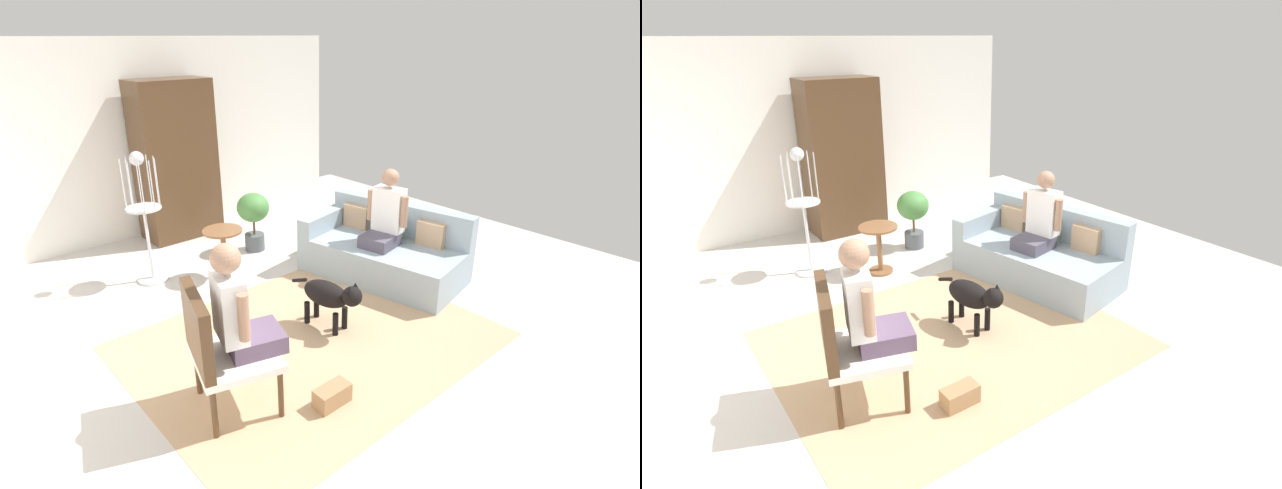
{
  "view_description": "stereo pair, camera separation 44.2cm",
  "coord_description": "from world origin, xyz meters",
  "views": [
    {
      "loc": [
        -2.75,
        -3.27,
        2.64
      ],
      "look_at": [
        -0.04,
        -0.23,
        0.92
      ],
      "focal_mm": 28.04,
      "sensor_mm": 36.0,
      "label": 1
    },
    {
      "loc": [
        -2.41,
        -3.54,
        2.64
      ],
      "look_at": [
        -0.04,
        -0.23,
        0.92
      ],
      "focal_mm": 28.04,
      "sensor_mm": 36.0,
      "label": 2
    }
  ],
  "objects": [
    {
      "name": "dog",
      "position": [
        0.1,
        -0.22,
        0.35
      ],
      "size": [
        0.33,
        0.81,
        0.55
      ],
      "color": "black",
      "rests_on": "ground"
    },
    {
      "name": "armoire_cabinet",
      "position": [
        0.22,
        2.99,
        1.06
      ],
      "size": [
        1.01,
        0.56,
        2.12
      ],
      "primitive_type": "cube",
      "color": "#4C331E",
      "rests_on": "ground"
    },
    {
      "name": "back_wall",
      "position": [
        0.0,
        3.4,
        1.31
      ],
      "size": [
        6.24,
        0.12,
        2.62
      ],
      "primitive_type": "cube",
      "color": "silver",
      "rests_on": "ground"
    },
    {
      "name": "round_end_table",
      "position": [
        -0.06,
        1.42,
        0.37
      ],
      "size": [
        0.45,
        0.45,
        0.59
      ],
      "color": "brown",
      "rests_on": "ground"
    },
    {
      "name": "armchair",
      "position": [
        -1.3,
        -0.52,
        0.58
      ],
      "size": [
        0.74,
        0.76,
        1.02
      ],
      "color": "#4C331E",
      "rests_on": "ground"
    },
    {
      "name": "couch",
      "position": [
        1.38,
        0.24,
        0.29
      ],
      "size": [
        1.28,
        1.96,
        0.8
      ],
      "color": "#8EA0AD",
      "rests_on": "ground"
    },
    {
      "name": "ground_plane",
      "position": [
        0.0,
        0.0,
        0.0
      ],
      "size": [
        8.02,
        8.02,
        0.0
      ],
      "primitive_type": "plane",
      "color": "beige"
    },
    {
      "name": "person_on_couch",
      "position": [
        1.34,
        0.2,
        0.75
      ],
      "size": [
        0.52,
        0.5,
        0.86
      ],
      "color": "#494556"
    },
    {
      "name": "potted_plant",
      "position": [
        0.66,
        1.84,
        0.5
      ],
      "size": [
        0.42,
        0.42,
        0.77
      ],
      "color": "#4C5156",
      "rests_on": "ground"
    },
    {
      "name": "person_on_armchair",
      "position": [
        -1.14,
        -0.57,
        0.82
      ],
      "size": [
        0.55,
        0.51,
        0.87
      ],
      "color": "#5C4861"
    },
    {
      "name": "handbag",
      "position": [
        -0.64,
        -1.04,
        0.08
      ],
      "size": [
        0.29,
        0.15,
        0.16
      ],
      "primitive_type": "cube",
      "color": "#99724C",
      "rests_on": "ground"
    },
    {
      "name": "area_rug",
      "position": [
        -0.19,
        -0.28,
        0.0
      ],
      "size": [
        3.14,
        2.5,
        0.01
      ],
      "primitive_type": "cube",
      "color": "tan",
      "rests_on": "ground"
    },
    {
      "name": "bird_cage_stand",
      "position": [
        -0.74,
        1.9,
        0.74
      ],
      "size": [
        0.38,
        0.38,
        1.5
      ],
      "color": "silver",
      "rests_on": "ground"
    }
  ]
}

